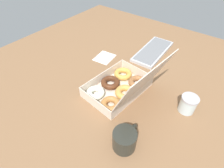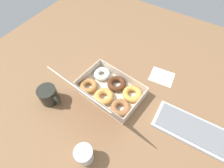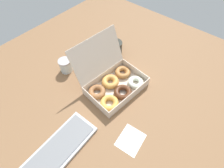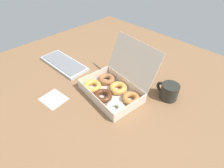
{
  "view_description": "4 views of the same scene",
  "coord_description": "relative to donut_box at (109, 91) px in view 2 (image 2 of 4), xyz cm",
  "views": [
    {
      "loc": [
        56.49,
        38.5,
        66.06
      ],
      "look_at": [
        4.69,
        -0.93,
        4.86
      ],
      "focal_mm": 28.0,
      "sensor_mm": 36.0,
      "label": 1
    },
    {
      "loc": [
        -25.46,
        43.95,
        78.74
      ],
      "look_at": [
        3.14,
        -1.34,
        4.13
      ],
      "focal_mm": 28.0,
      "sensor_mm": 36.0,
      "label": 2
    },
    {
      "loc": [
        -45.49,
        -35.96,
        83.14
      ],
      "look_at": [
        0.3,
        2.5,
        5.76
      ],
      "focal_mm": 28.0,
      "sensor_mm": 36.0,
      "label": 3
    },
    {
      "loc": [
        53.7,
        -48.41,
        67.28
      ],
      "look_at": [
        1.4,
        3.3,
        5.65
      ],
      "focal_mm": 28.0,
      "sensor_mm": 36.0,
      "label": 4
    }
  ],
  "objects": [
    {
      "name": "ground_plane",
      "position": [
        -2.67,
        -2.78,
        -4.44
      ],
      "size": [
        180.0,
        180.0,
        2.0
      ],
      "primitive_type": "cube",
      "color": "brown"
    },
    {
      "name": "donut_box",
      "position": [
        0.0,
        0.0,
        0.0
      ],
      "size": [
        36.38,
        34.06,
        26.47
      ],
      "color": "beige",
      "rests_on": "ground_plane"
    },
    {
      "name": "glass_jar",
      "position": [
        -8.99,
        31.98,
        0.86
      ],
      "size": [
        7.78,
        7.78,
        8.51
      ],
      "color": "silver",
      "rests_on": "ground_plane"
    },
    {
      "name": "paper_napkin",
      "position": [
        -19.35,
        -26.24,
        -3.36
      ],
      "size": [
        14.15,
        12.45,
        0.15
      ],
      "primitive_type": "cube",
      "rotation": [
        0.0,
        0.0,
        0.12
      ],
      "color": "white",
      "rests_on": "ground_plane"
    },
    {
      "name": "coffee_mug",
      "position": [
        23.37,
        18.88,
        1.1
      ],
      "size": [
        13.03,
        9.34,
        8.85
      ],
      "color": "#282923",
      "rests_on": "ground_plane"
    },
    {
      "name": "keyboard",
      "position": [
        -44.16,
        -3.77,
        -2.38
      ],
      "size": [
        36.94,
        16.31,
        2.2
      ],
      "color": "#B7BAC0",
      "rests_on": "ground_plane"
    }
  ]
}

